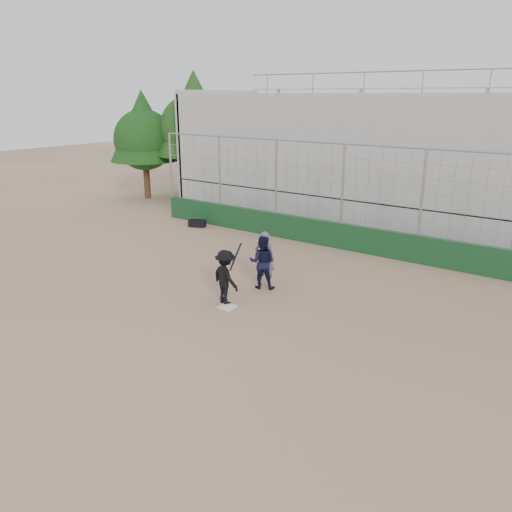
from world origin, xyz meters
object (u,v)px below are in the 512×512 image
Objects in this scene: catcher_crouched at (262,271)px; equipment_bag at (197,223)px; umpire at (265,262)px; batter_at_plate at (226,277)px.

catcher_crouched is 8.05m from equipment_bag.
umpire is 7.90m from equipment_bag.
batter_at_plate is 1.58m from catcher_crouched.
umpire is (0.12, 1.77, -0.00)m from batter_at_plate.
umpire reaches higher than catcher_crouched.
batter_at_plate is 2.13× the size of equipment_bag.
umpire is at bearing -32.54° from equipment_bag.
equipment_bag is (-6.69, 4.45, -0.40)m from catcher_crouched.
batter_at_plate is at bearing -96.52° from catcher_crouched.
batter_at_plate is 1.77m from umpire.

